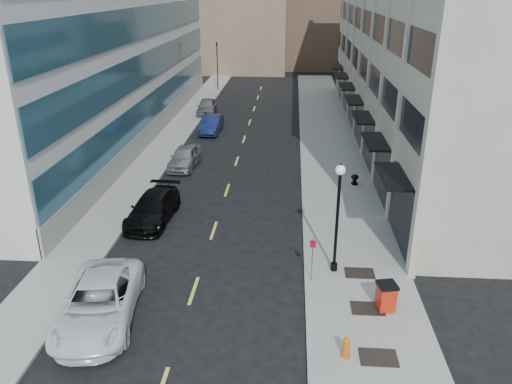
# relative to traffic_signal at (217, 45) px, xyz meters

# --- Properties ---
(ground) EXTENTS (160.00, 160.00, 0.00)m
(ground) POSITION_rel_traffic_signal_xyz_m (5.50, -48.00, -5.72)
(ground) COLOR black
(ground) RESTS_ON ground
(sidewalk_right) EXTENTS (5.00, 80.00, 0.15)m
(sidewalk_right) POSITION_rel_traffic_signal_xyz_m (13.00, -28.00, -5.64)
(sidewalk_right) COLOR gray
(sidewalk_right) RESTS_ON ground
(sidewalk_left) EXTENTS (3.00, 80.00, 0.15)m
(sidewalk_left) POSITION_rel_traffic_signal_xyz_m (-1.00, -28.00, -5.64)
(sidewalk_left) COLOR gray
(sidewalk_left) RESTS_ON ground
(building_right) EXTENTS (15.30, 46.50, 18.25)m
(building_right) POSITION_rel_traffic_signal_xyz_m (22.44, -21.01, 3.28)
(building_right) COLOR beige
(building_right) RESTS_ON ground
(building_left) EXTENTS (16.14, 46.00, 20.00)m
(building_left) POSITION_rel_traffic_signal_xyz_m (-10.45, -21.00, 4.27)
(building_left) COLOR silver
(building_left) RESTS_ON ground
(skyline_stone) EXTENTS (10.00, 14.00, 20.00)m
(skyline_stone) POSITION_rel_traffic_signal_xyz_m (23.50, 18.00, 4.28)
(skyline_stone) COLOR beige
(skyline_stone) RESTS_ON ground
(grate_near) EXTENTS (1.40, 1.00, 0.01)m
(grate_near) POSITION_rel_traffic_signal_xyz_m (13.10, -50.00, -5.56)
(grate_near) COLOR black
(grate_near) RESTS_ON sidewalk_right
(grate_mid) EXTENTS (1.40, 1.00, 0.01)m
(grate_mid) POSITION_rel_traffic_signal_xyz_m (13.10, -47.00, -5.56)
(grate_mid) COLOR black
(grate_mid) RESTS_ON sidewalk_right
(grate_far) EXTENTS (1.40, 1.00, 0.01)m
(grate_far) POSITION_rel_traffic_signal_xyz_m (13.10, -44.20, -5.56)
(grate_far) COLOR black
(grate_far) RESTS_ON sidewalk_right
(road_centerline) EXTENTS (0.15, 68.20, 0.01)m
(road_centerline) POSITION_rel_traffic_signal_xyz_m (5.50, -31.00, -5.71)
(road_centerline) COLOR #D8CC4C
(road_centerline) RESTS_ON ground
(traffic_signal) EXTENTS (0.66, 0.66, 6.98)m
(traffic_signal) POSITION_rel_traffic_signal_xyz_m (0.00, 0.00, 0.00)
(traffic_signal) COLOR black
(traffic_signal) RESTS_ON ground
(car_white_van) EXTENTS (3.64, 6.52, 1.72)m
(car_white_van) POSITION_rel_traffic_signal_xyz_m (2.11, -48.37, -4.86)
(car_white_van) COLOR white
(car_white_van) RESTS_ON ground
(car_black_pickup) EXTENTS (2.52, 5.53, 1.57)m
(car_black_pickup) POSITION_rel_traffic_signal_xyz_m (1.82, -38.97, -4.93)
(car_black_pickup) COLOR black
(car_black_pickup) RESTS_ON ground
(car_silver_sedan) EXTENTS (2.12, 4.76, 1.59)m
(car_silver_sedan) POSITION_rel_traffic_signal_xyz_m (1.76, -29.65, -4.92)
(car_silver_sedan) COLOR #919499
(car_silver_sedan) RESTS_ON ground
(car_blue_sedan) EXTENTS (1.77, 4.77, 1.56)m
(car_blue_sedan) POSITION_rel_traffic_signal_xyz_m (2.29, -20.00, -4.94)
(car_blue_sedan) COLOR #151E4F
(car_blue_sedan) RESTS_ON ground
(car_grey_sedan) EXTENTS (2.21, 4.92, 1.64)m
(car_grey_sedan) POSITION_rel_traffic_signal_xyz_m (0.70, -13.00, -4.90)
(car_grey_sedan) COLOR slate
(car_grey_sedan) RESTS_ON ground
(fire_hydrant) EXTENTS (0.34, 0.34, 0.85)m
(fire_hydrant) POSITION_rel_traffic_signal_xyz_m (11.90, -50.00, -5.15)
(fire_hydrant) COLOR orange
(fire_hydrant) RESTS_ON sidewalk_right
(trash_bin) EXTENTS (0.91, 0.94, 1.25)m
(trash_bin) POSITION_rel_traffic_signal_xyz_m (13.81, -47.00, -4.89)
(trash_bin) COLOR red
(trash_bin) RESTS_ON sidewalk_right
(lamppost) EXTENTS (0.45, 0.45, 5.43)m
(lamppost) POSITION_rel_traffic_signal_xyz_m (11.90, -44.00, -2.38)
(lamppost) COLOR black
(lamppost) RESTS_ON sidewalk_right
(sign_post) EXTENTS (0.26, 0.10, 2.24)m
(sign_post) POSITION_rel_traffic_signal_xyz_m (10.80, -45.01, -4.11)
(sign_post) COLOR slate
(sign_post) RESTS_ON sidewalk_right
(urn_planter) EXTENTS (0.51, 0.51, 0.71)m
(urn_planter) POSITION_rel_traffic_signal_xyz_m (14.10, -32.70, -5.14)
(urn_planter) COLOR black
(urn_planter) RESTS_ON sidewalk_right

